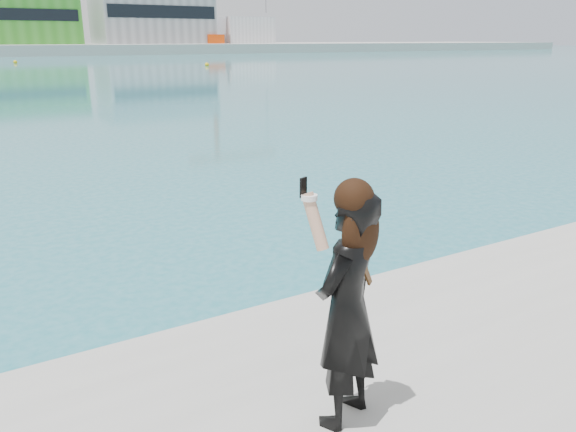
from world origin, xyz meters
name	(u,v)px	position (x,y,z in m)	size (l,w,h in m)	color
ground	(355,426)	(0.00, 0.00, 0.00)	(500.00, 500.00, 0.00)	#1C7281
warehouse_grey_right	(152,15)	(40.00, 127.98, 8.26)	(25.50, 15.35, 12.50)	gray
ancillary_shed	(244,30)	(62.00, 126.00, 5.00)	(12.00, 10.00, 6.00)	silver
flagpole_right	(77,21)	(22.09, 121.00, 6.54)	(1.28, 0.16, 8.00)	silver
buoy_near	(15,63)	(5.82, 81.24, 0.00)	(0.50, 0.50, 0.50)	#E6B60C
buoy_extra	(207,66)	(24.64, 61.33, 0.00)	(0.50, 0.50, 0.50)	#E6B60C
woman	(348,303)	(-0.65, -0.69, 1.61)	(0.66, 0.56, 1.61)	black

